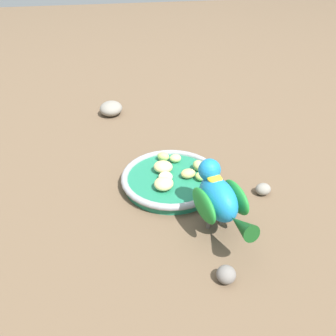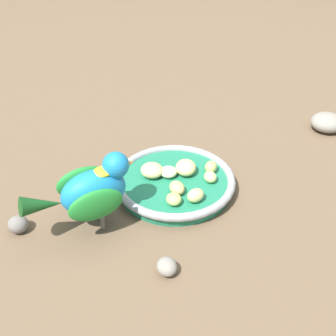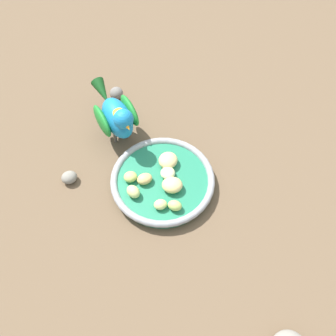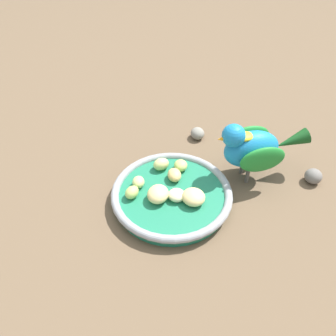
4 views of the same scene
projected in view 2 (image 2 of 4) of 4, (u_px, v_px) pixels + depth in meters
ground_plane at (159, 186)px, 0.74m from camera, size 4.00×4.00×0.00m
feeding_bowl at (175, 182)px, 0.73m from camera, size 0.20×0.20×0.03m
apple_piece_0 at (169, 173)px, 0.73m from camera, size 0.04×0.04×0.02m
apple_piece_1 at (152, 170)px, 0.73m from camera, size 0.05×0.05×0.02m
apple_piece_2 at (211, 167)px, 0.74m from camera, size 0.03×0.03×0.02m
apple_piece_3 at (196, 195)px, 0.68m from camera, size 0.03×0.04×0.02m
apple_piece_4 at (186, 167)px, 0.74m from camera, size 0.05×0.05×0.02m
apple_piece_5 at (210, 177)px, 0.72m from camera, size 0.03×0.02×0.02m
apple_piece_6 at (177, 188)px, 0.69m from camera, size 0.03×0.03×0.02m
apple_piece_7 at (174, 199)px, 0.67m from camera, size 0.03×0.02×0.02m
parrot at (91, 190)px, 0.62m from camera, size 0.09×0.17×0.12m
rock_large at (327, 122)px, 0.88m from camera, size 0.08×0.08×0.04m
pebble_0 at (167, 267)px, 0.58m from camera, size 0.03×0.03×0.02m
pebble_1 at (18, 224)px, 0.65m from camera, size 0.04×0.04×0.03m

